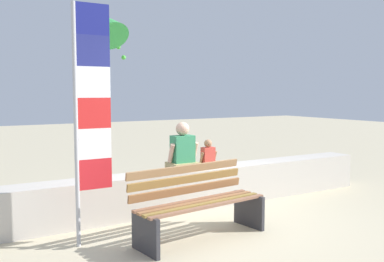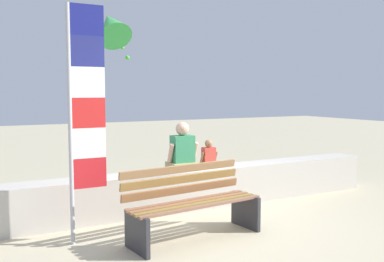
% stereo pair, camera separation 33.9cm
% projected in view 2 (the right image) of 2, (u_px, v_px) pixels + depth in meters
% --- Properties ---
extents(ground_plane, '(40.00, 40.00, 0.00)m').
position_uv_depth(ground_plane, '(216.00, 223.00, 6.03)').
color(ground_plane, '#BDB190').
extents(seawall_ledge, '(6.97, 0.49, 0.61)m').
position_uv_depth(seawall_ledge, '(187.00, 189.00, 6.78)').
color(seawall_ledge, beige).
rests_on(seawall_ledge, ground).
extents(park_bench, '(1.80, 0.81, 0.88)m').
position_uv_depth(park_bench, '(192.00, 204.00, 5.41)').
color(park_bench, '#885C44').
rests_on(park_bench, ground).
extents(person_adult, '(0.49, 0.36, 0.74)m').
position_uv_depth(person_adult, '(182.00, 151.00, 6.72)').
color(person_adult, tan).
rests_on(person_adult, seawall_ledge).
extents(person_child, '(0.29, 0.21, 0.45)m').
position_uv_depth(person_child, '(209.00, 156.00, 6.95)').
color(person_child, tan).
rests_on(person_child, seawall_ledge).
extents(flag_banner, '(0.45, 0.05, 2.83)m').
position_uv_depth(flag_banner, '(82.00, 107.00, 5.11)').
color(flag_banner, '#B7B7BC').
rests_on(flag_banner, ground).
extents(kite_green, '(0.66, 0.86, 0.99)m').
position_uv_depth(kite_green, '(111.00, 26.00, 7.63)').
color(kite_green, green).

